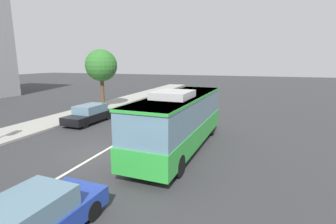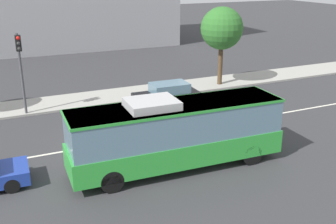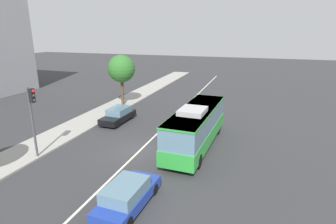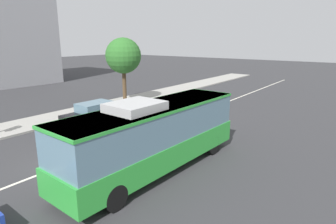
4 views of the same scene
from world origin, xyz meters
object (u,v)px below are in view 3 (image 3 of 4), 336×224
sedan_black (118,115)px  sedan_blue (127,195)px  traffic_light_mid_block (33,111)px  transit_bus (196,125)px  street_tree_kerbside_centre (121,69)px

sedan_black → sedan_blue: same height
traffic_light_mid_block → transit_bus: bearing=27.3°
sedan_black → sedan_blue: 14.26m
transit_bus → sedan_black: transit_bus is taller
sedan_black → sedan_blue: size_ratio=1.00×
sedan_black → street_tree_kerbside_centre: street_tree_kerbside_centre is taller
street_tree_kerbside_centre → transit_bus: bearing=-129.4°
street_tree_kerbside_centre → sedan_blue: bearing=-151.8°
sedan_blue → street_tree_kerbside_centre: size_ratio=0.74×
transit_bus → sedan_black: 9.53m
transit_bus → traffic_light_mid_block: size_ratio=1.94×
transit_bus → street_tree_kerbside_centre: 14.83m
sedan_blue → street_tree_kerbside_centre: 20.81m
sedan_black → street_tree_kerbside_centre: (5.72, 2.48, 3.78)m
street_tree_kerbside_centre → traffic_light_mid_block: bearing=-176.3°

